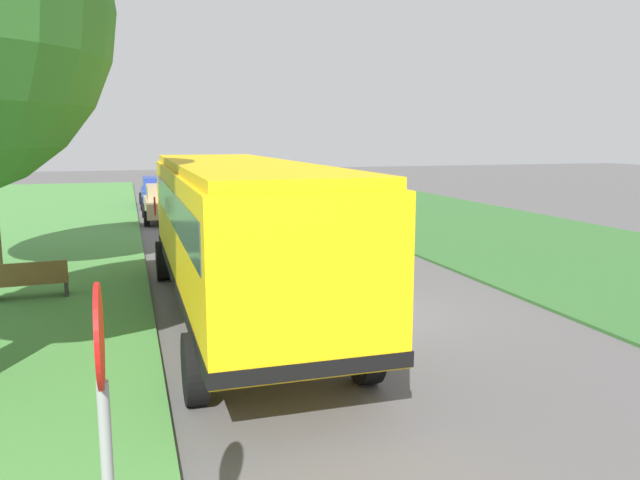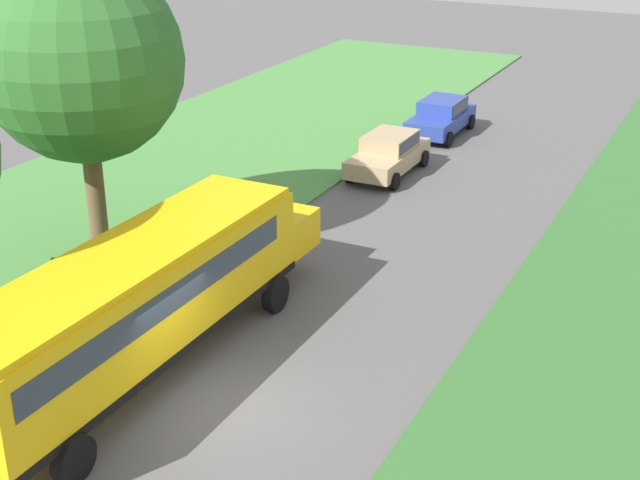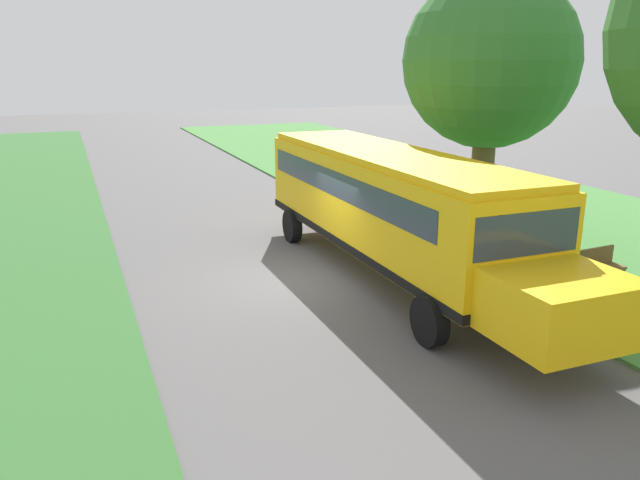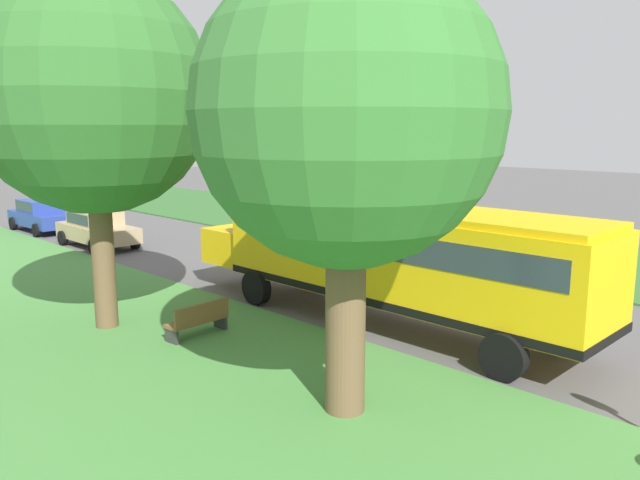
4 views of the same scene
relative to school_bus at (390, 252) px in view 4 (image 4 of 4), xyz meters
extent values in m
plane|color=#565454|center=(2.38, -0.57, -1.92)|extent=(120.00, 120.00, 0.00)
cube|color=#47843D|center=(-7.62, -0.57, -1.88)|extent=(12.00, 80.00, 0.08)
cube|color=#33662D|center=(11.38, -0.57, -1.89)|extent=(10.00, 80.00, 0.07)
cube|color=yellow|center=(0.00, -0.29, -0.02)|extent=(2.50, 10.50, 2.20)
cube|color=yellow|center=(0.00, 5.91, -0.57)|extent=(2.20, 1.90, 1.10)
cube|color=yellow|center=(0.00, -0.29, 1.16)|extent=(2.35, 10.29, 0.16)
cube|color=black|center=(0.00, -0.29, -1.00)|extent=(2.54, 10.54, 0.20)
cube|color=#2D3842|center=(0.00, -0.59, 0.44)|extent=(2.53, 9.24, 0.64)
cube|color=#2D3842|center=(0.00, 4.91, 0.44)|extent=(2.25, 0.12, 0.80)
cylinder|color=red|center=(-1.43, 2.60, 0.13)|extent=(0.03, 0.44, 0.44)
cylinder|color=black|center=(-1.25, 3.91, -1.42)|extent=(0.30, 1.00, 1.00)
cylinder|color=black|center=(1.25, 3.91, -1.42)|extent=(0.30, 1.00, 1.00)
cylinder|color=black|center=(-1.25, -3.96, -1.42)|extent=(0.30, 1.00, 1.00)
cylinder|color=black|center=(1.25, -3.96, -1.42)|extent=(0.30, 1.00, 1.00)
cube|color=tan|center=(-0.42, 15.58, -1.28)|extent=(1.80, 4.40, 0.64)
cube|color=tan|center=(-0.42, 15.73, -0.66)|extent=(1.60, 2.20, 0.60)
cube|color=#2D3842|center=(-0.42, 15.73, -0.64)|extent=(1.62, 2.02, 0.45)
cylinder|color=black|center=(0.48, 14.08, -1.60)|extent=(0.22, 0.64, 0.64)
cylinder|color=black|center=(-1.32, 14.08, -1.60)|extent=(0.22, 0.64, 0.64)
cylinder|color=black|center=(0.48, 17.07, -1.60)|extent=(0.22, 0.64, 0.64)
cylinder|color=black|center=(-1.32, 17.07, -1.60)|extent=(0.22, 0.64, 0.64)
cube|color=#283D93|center=(-0.42, 21.48, -1.28)|extent=(1.80, 4.40, 0.64)
cube|color=#283D93|center=(-0.42, 21.63, -0.66)|extent=(1.60, 2.20, 0.60)
cube|color=#2D3842|center=(-0.42, 21.63, -0.64)|extent=(1.62, 2.02, 0.45)
cylinder|color=black|center=(0.48, 19.99, -1.60)|extent=(0.22, 0.64, 0.64)
cylinder|color=black|center=(-1.32, 19.99, -1.60)|extent=(0.22, 0.64, 0.64)
cylinder|color=black|center=(0.48, 22.98, -1.60)|extent=(0.22, 0.64, 0.64)
cylinder|color=black|center=(-1.32, 22.98, -1.60)|extent=(0.22, 0.64, 0.64)
cylinder|color=brown|center=(-4.65, -2.71, -0.23)|extent=(0.71, 0.71, 3.38)
sphere|color=#33702D|center=(-4.65, -2.71, 3.42)|extent=(5.23, 5.23, 5.23)
sphere|color=#33702D|center=(-3.89, -2.17, 3.29)|extent=(3.03, 3.03, 3.03)
cylinder|color=brown|center=(-5.40, 4.85, -0.07)|extent=(0.56, 0.56, 3.71)
sphere|color=#2D6628|center=(-5.40, 4.85, 3.96)|extent=(5.81, 5.81, 5.81)
sphere|color=#2D6628|center=(-5.55, 5.05, 3.79)|extent=(4.16, 4.16, 4.16)
cube|color=brown|center=(-4.19, 2.61, -1.47)|extent=(1.63, 0.61, 0.08)
cube|color=brown|center=(-4.17, 2.39, -1.22)|extent=(1.60, 0.17, 0.44)
cube|color=#333333|center=(-3.45, 2.66, -1.70)|extent=(0.11, 0.45, 0.45)
cube|color=#333333|center=(-4.93, 2.56, -1.70)|extent=(0.11, 0.45, 0.45)
camera|label=1|loc=(-2.01, -12.24, 1.71)|focal=35.00mm
camera|label=2|loc=(11.77, -14.36, 9.14)|focal=50.00mm
camera|label=3|loc=(7.33, 13.37, 3.32)|focal=35.00mm
camera|label=4|loc=(-12.41, -9.79, 3.17)|focal=35.00mm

